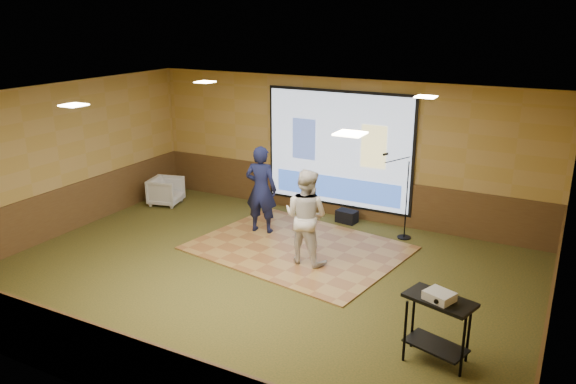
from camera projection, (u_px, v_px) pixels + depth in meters
The scene contains 19 objects.
ground at pixel (256, 277), 9.51m from camera, with size 9.00×9.00×0.00m, color #2E3719.
room_shell at pixel (254, 157), 8.87m from camera, with size 9.04×7.04×3.02m.
wainscot_back at pixel (338, 195), 12.29m from camera, with size 9.00×0.04×0.95m, color #4E311A.
wainscot_front at pixel (100, 360), 6.43m from camera, with size 9.00×0.04×0.95m, color #4E311A.
wainscot_left at pixel (66, 210), 11.36m from camera, with size 0.04×7.00×0.95m, color #4E311A.
wainscot_right at pixel (548, 316), 7.37m from camera, with size 0.04×7.00×0.95m, color #4E311A.
projector_screen at pixel (338, 151), 11.95m from camera, with size 3.32×0.06×2.52m.
downlight_nw at pixel (205, 82), 11.10m from camera, with size 0.32×0.32×0.02m, color beige.
downlight_ne at pixel (426, 97), 9.14m from camera, with size 0.32×0.32×0.02m, color beige.
downlight_sw at pixel (74, 105), 8.32m from camera, with size 0.32×0.32×0.02m, color beige.
downlight_se at pixel (350, 134), 6.36m from camera, with size 0.32×0.32×0.02m, color beige.
dance_floor at pixel (298, 248), 10.66m from camera, with size 3.74×2.85×0.03m, color olive.
player_left at pixel (261, 189), 11.19m from camera, with size 0.65×0.42×1.77m, color #141940.
player_right at pixel (306, 216), 9.80m from camera, with size 0.83×0.65×1.71m, color silver.
av_table at pixel (438, 318), 7.04m from camera, with size 0.85×0.45×0.90m.
projector at pixel (439, 296), 6.90m from camera, with size 0.33×0.28×0.11m, color silver.
mic_stand at pixel (403, 214), 11.05m from camera, with size 0.67×0.27×1.70m.
banquet_chair at pixel (166, 191), 13.05m from camera, with size 0.68×0.70×0.64m, color gray.
duffel_bag at pixel (347, 216), 11.97m from camera, with size 0.43×0.28×0.27m, color black.
Camera 1 is at (4.50, -7.36, 4.28)m, focal length 35.00 mm.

